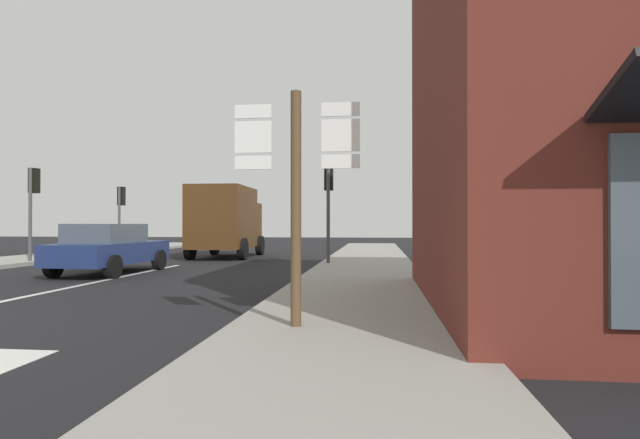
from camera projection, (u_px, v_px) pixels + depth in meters
ground_plane at (153, 270)px, 16.09m from camera, size 80.00×80.00×0.00m
sidewalk_right at (363, 277)px, 13.36m from camera, size 3.16×44.00×0.14m
lane_centre_stripe at (80, 286)px, 12.11m from camera, size 0.16×12.00×0.01m
sedan_far at (109, 248)px, 15.07m from camera, size 2.08×4.26×1.47m
delivery_truck at (226, 220)px, 22.34m from camera, size 2.58×5.05×3.05m
route_sign_post at (296, 190)px, 6.67m from camera, size 1.66×0.14×3.20m
traffic_light_near_right at (329, 191)px, 17.54m from camera, size 0.30×0.49×3.52m
traffic_light_far_left at (121, 204)px, 24.80m from camera, size 0.30×0.49×3.27m
traffic_light_near_left at (33, 193)px, 18.48m from camera, size 0.30×0.49×3.49m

